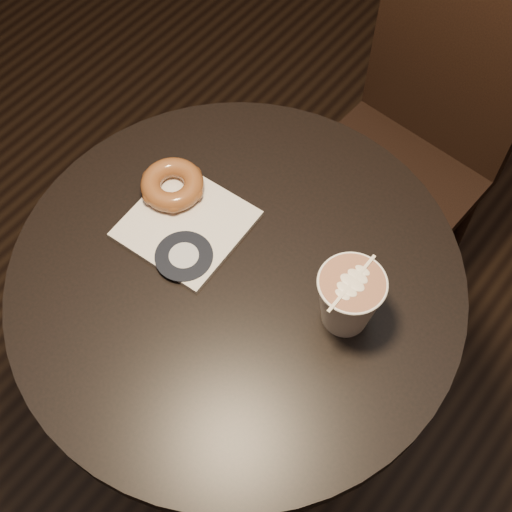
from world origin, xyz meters
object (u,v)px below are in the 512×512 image
at_px(pastry_bag, 186,224).
at_px(cafe_table, 239,330).
at_px(doughnut, 172,185).
at_px(latte_cup, 348,300).
at_px(chair, 416,132).

bearing_deg(pastry_bag, cafe_table, -13.48).
bearing_deg(doughnut, latte_cup, -1.37).
xyz_separation_m(cafe_table, latte_cup, (0.17, 0.05, 0.25)).
bearing_deg(cafe_table, latte_cup, 15.40).
distance_m(cafe_table, chair, 0.61).
relative_size(cafe_table, doughnut, 7.36).
bearing_deg(pastry_bag, latte_cup, 1.57).
relative_size(cafe_table, chair, 0.82).
bearing_deg(cafe_table, chair, 90.90).
distance_m(pastry_bag, doughnut, 0.07).
bearing_deg(doughnut, chair, 73.40).
bearing_deg(cafe_table, doughnut, 162.78).
relative_size(chair, latte_cup, 8.53).
relative_size(cafe_table, latte_cup, 7.00).
relative_size(pastry_bag, doughnut, 1.72).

